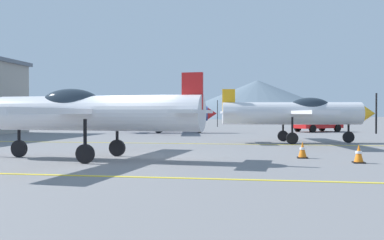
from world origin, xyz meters
TOP-DOWN VIEW (x-y plane):
  - ground_plane at (0.00, 0.00)m, footprint 400.00×400.00m
  - apron_line_near at (0.00, -3.80)m, footprint 80.00×0.16m
  - apron_line_far at (0.00, 7.88)m, footprint 80.00×0.16m
  - airplane_near at (-1.76, -0.08)m, footprint 8.37×9.63m
  - airplane_mid at (6.02, 9.53)m, footprint 8.40×9.63m
  - airplane_far at (-3.56, 20.00)m, footprint 8.41×9.62m
  - car_sedan at (8.91, 23.98)m, footprint 4.51×4.03m
  - traffic_cone_front at (5.52, 1.45)m, footprint 0.36×0.36m
  - traffic_cone_side at (7.14, 0.22)m, footprint 0.36×0.36m
  - hill_left at (-66.50, 152.12)m, footprint 85.81×85.81m
  - hill_centerleft at (2.84, 132.98)m, footprint 64.16×64.16m

SIDE VIEW (x-z plane):
  - ground_plane at x=0.00m, z-range 0.00..0.00m
  - apron_line_near at x=0.00m, z-range 0.00..0.01m
  - apron_line_far at x=0.00m, z-range 0.00..0.01m
  - traffic_cone_front at x=5.52m, z-range -0.01..0.58m
  - traffic_cone_side at x=7.14m, z-range -0.01..0.58m
  - car_sedan at x=8.91m, z-range 0.03..1.65m
  - airplane_near at x=-1.76m, z-range 0.18..3.06m
  - airplane_mid at x=6.02m, z-range 0.18..3.06m
  - airplane_far at x=-3.56m, z-range 0.18..3.06m
  - hill_left at x=-66.50m, z-range 0.00..9.46m
  - hill_centerleft at x=2.84m, z-range 0.00..12.98m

